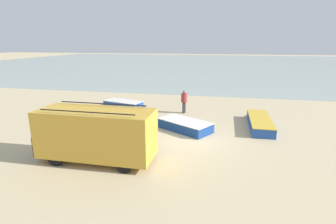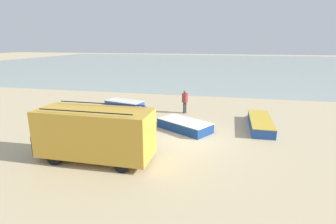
% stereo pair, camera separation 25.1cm
% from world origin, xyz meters
% --- Properties ---
extents(ground_plane, '(200.00, 200.00, 0.00)m').
position_xyz_m(ground_plane, '(0.00, 0.00, 0.00)').
color(ground_plane, tan).
extents(sea_water, '(120.00, 80.00, 0.01)m').
position_xyz_m(sea_water, '(0.00, 52.00, 0.00)').
color(sea_water, '#99A89E').
rests_on(sea_water, ground_plane).
extents(parked_van, '(5.20, 1.96, 2.49)m').
position_xyz_m(parked_van, '(-3.64, -3.43, 1.29)').
color(parked_van, gold).
rests_on(parked_van, ground_plane).
extents(fishing_rowboat_0, '(3.84, 2.06, 0.56)m').
position_xyz_m(fishing_rowboat_0, '(-5.95, 6.02, 0.28)').
color(fishing_rowboat_0, '#234CA3').
rests_on(fishing_rowboat_0, ground_plane).
extents(fishing_rowboat_1, '(1.33, 5.31, 0.57)m').
position_xyz_m(fishing_rowboat_1, '(4.16, 3.26, 0.29)').
color(fishing_rowboat_1, '#234CA3').
rests_on(fishing_rowboat_1, ground_plane).
extents(fishing_rowboat_2, '(3.92, 3.04, 0.59)m').
position_xyz_m(fishing_rowboat_2, '(-0.49, 1.61, 0.30)').
color(fishing_rowboat_2, navy).
rests_on(fishing_rowboat_2, ground_plane).
extents(fisherman_0, '(0.43, 0.43, 1.63)m').
position_xyz_m(fisherman_0, '(-2.95, 0.72, 0.97)').
color(fisherman_0, navy).
rests_on(fisherman_0, ground_plane).
extents(fisherman_1, '(0.45, 0.45, 1.72)m').
position_xyz_m(fisherman_1, '(-1.00, 5.40, 1.03)').
color(fisherman_1, '#38383D').
rests_on(fisherman_1, ground_plane).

